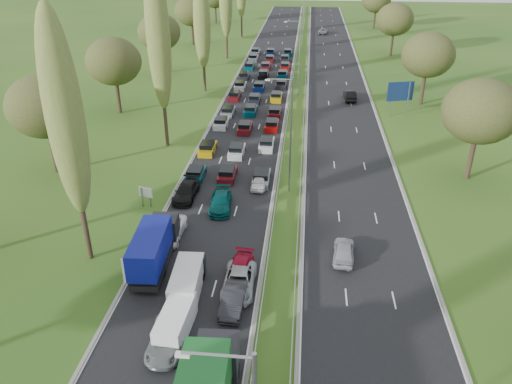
% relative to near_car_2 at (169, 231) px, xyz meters
% --- Properties ---
extents(ground, '(260.00, 260.00, 0.00)m').
position_rel_near_car_2_xyz_m(ground, '(10.24, 47.36, -0.75)').
color(ground, '#2A531A').
rests_on(ground, ground).
extents(near_carriageway, '(10.50, 215.00, 0.04)m').
position_rel_near_car_2_xyz_m(near_carriageway, '(3.49, 49.86, -0.75)').
color(near_carriageway, black).
rests_on(near_carriageway, ground).
extents(far_carriageway, '(10.50, 215.00, 0.04)m').
position_rel_near_car_2_xyz_m(far_carriageway, '(16.99, 49.86, -0.75)').
color(far_carriageway, black).
rests_on(far_carriageway, ground).
extents(central_reservation, '(2.36, 215.00, 0.32)m').
position_rel_near_car_2_xyz_m(central_reservation, '(10.24, 49.86, -0.20)').
color(central_reservation, gray).
rests_on(central_reservation, ground).
extents(lamp_columns, '(0.18, 140.18, 12.00)m').
position_rel_near_car_2_xyz_m(lamp_columns, '(10.24, 45.36, 5.25)').
color(lamp_columns, gray).
rests_on(lamp_columns, ground).
extents(poplar_row, '(2.80, 127.80, 22.44)m').
position_rel_near_car_2_xyz_m(poplar_row, '(-5.76, 35.53, 11.64)').
color(poplar_row, '#2D2116').
rests_on(poplar_row, ground).
extents(woodland_left, '(8.00, 166.00, 11.10)m').
position_rel_near_car_2_xyz_m(woodland_left, '(-16.26, 29.98, 6.94)').
color(woodland_left, '#2D2116').
rests_on(woodland_left, ground).
extents(woodland_right, '(8.00, 153.00, 11.10)m').
position_rel_near_car_2_xyz_m(woodland_right, '(29.74, 34.03, 6.94)').
color(woodland_right, '#2D2116').
rests_on(woodland_right, ground).
extents(traffic_queue_fill, '(9.14, 67.91, 0.80)m').
position_rel_near_car_2_xyz_m(traffic_queue_fill, '(3.51, 44.77, -0.31)').
color(traffic_queue_fill, '#053F4C').
rests_on(traffic_queue_fill, ground).
extents(near_car_2, '(2.43, 5.23, 1.45)m').
position_rel_near_car_2_xyz_m(near_car_2, '(0.00, 0.00, 0.00)').
color(near_car_2, white).
rests_on(near_car_2, near_carriageway).
extents(near_car_3, '(2.18, 5.10, 1.47)m').
position_rel_near_car_2_xyz_m(near_car_3, '(-0.16, 7.60, 0.01)').
color(near_car_3, black).
rests_on(near_car_3, near_carriageway).
extents(near_car_6, '(2.50, 4.92, 1.33)m').
position_rel_near_car_2_xyz_m(near_car_6, '(3.25, -12.90, -0.06)').
color(near_car_6, slate).
rests_on(near_car_6, near_carriageway).
extents(near_car_7, '(2.47, 5.19, 1.46)m').
position_rel_near_car_2_xyz_m(near_car_7, '(3.72, 5.78, 0.00)').
color(near_car_7, '#044543').
rests_on(near_car_7, near_carriageway).
extents(near_car_9, '(1.76, 4.57, 1.48)m').
position_rel_near_car_2_xyz_m(near_car_9, '(7.06, -8.54, 0.02)').
color(near_car_9, black).
rests_on(near_car_9, near_carriageway).
extents(near_car_10, '(2.40, 5.15, 1.43)m').
position_rel_near_car_2_xyz_m(near_car_10, '(7.15, -6.52, -0.01)').
color(near_car_10, '#9FA5A8').
rests_on(near_car_10, near_carriageway).
extents(near_car_11, '(2.23, 4.72, 1.33)m').
position_rel_near_car_2_xyz_m(near_car_11, '(7.01, -5.06, -0.06)').
color(near_car_11, '#A40A25').
rests_on(near_car_11, near_carriageway).
extents(near_car_12, '(1.81, 3.94, 1.31)m').
position_rel_near_car_2_xyz_m(near_car_12, '(7.07, 10.84, -0.07)').
color(near_car_12, white).
rests_on(near_car_12, near_carriageway).
extents(far_car_0, '(2.07, 4.39, 1.45)m').
position_rel_near_car_2_xyz_m(far_car_0, '(15.28, -1.58, 0.00)').
color(far_car_0, '#9EA2A7').
rests_on(far_car_0, far_carriageway).
extents(far_car_1, '(1.92, 4.89, 1.58)m').
position_rel_near_car_2_xyz_m(far_car_1, '(18.65, 43.28, 0.07)').
color(far_car_1, black).
rests_on(far_car_1, far_carriageway).
extents(far_car_2, '(2.73, 5.18, 1.39)m').
position_rel_near_car_2_xyz_m(far_car_2, '(15.42, 102.97, -0.03)').
color(far_car_2, gray).
rests_on(far_car_2, far_carriageway).
extents(blue_lorry, '(2.30, 8.28, 3.50)m').
position_rel_near_car_2_xyz_m(blue_lorry, '(-0.01, -4.14, 1.09)').
color(blue_lorry, black).
rests_on(blue_lorry, near_carriageway).
extents(white_van_front, '(1.81, 4.61, 1.85)m').
position_rel_near_car_2_xyz_m(white_van_front, '(3.53, -11.37, 0.21)').
color(white_van_front, white).
rests_on(white_van_front, near_carriageway).
extents(white_van_rear, '(1.99, 5.08, 2.04)m').
position_rel_near_car_2_xyz_m(white_van_rear, '(3.35, -7.15, 0.30)').
color(white_van_rear, silver).
rests_on(white_van_rear, near_carriageway).
extents(info_sign, '(1.46, 0.55, 2.10)m').
position_rel_near_car_2_xyz_m(info_sign, '(-3.66, 5.42, 0.62)').
color(info_sign, gray).
rests_on(info_sign, ground).
extents(direction_sign, '(3.87, 1.22, 5.20)m').
position_rel_near_car_2_xyz_m(direction_sign, '(25.14, 35.78, 2.82)').
color(direction_sign, gray).
rests_on(direction_sign, ground).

